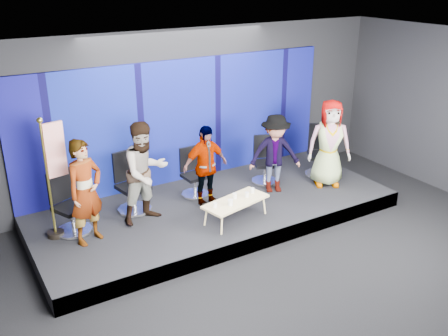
{
  "coord_description": "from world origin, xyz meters",
  "views": [
    {
      "loc": [
        -4.4,
        -5.16,
        4.62
      ],
      "look_at": [
        0.14,
        2.4,
        1.06
      ],
      "focal_mm": 40.0,
      "sensor_mm": 36.0,
      "label": 1
    }
  ],
  "objects": [
    {
      "name": "room_walls",
      "position": [
        0.0,
        0.0,
        2.43
      ],
      "size": [
        10.02,
        8.02,
        3.51
      ],
      "color": "black",
      "rests_on": "ground"
    },
    {
      "name": "coffee_table",
      "position": [
        -0.02,
        1.73,
        0.66
      ],
      "size": [
        1.34,
        0.8,
        0.39
      ],
      "rotation": [
        0.0,
        0.0,
        0.23
      ],
      "color": "tan",
      "rests_on": "riser"
    },
    {
      "name": "panelist_e",
      "position": [
        2.51,
        2.11,
        1.22
      ],
      "size": [
        1.07,
        0.96,
        1.84
      ],
      "primitive_type": "imported",
      "rotation": [
        0.0,
        0.0,
        -0.52
      ],
      "color": "black",
      "rests_on": "riser"
    },
    {
      "name": "ground",
      "position": [
        0.0,
        0.0,
        0.0
      ],
      "size": [
        10.0,
        10.0,
        0.0
      ],
      "primitive_type": "plane",
      "color": "black",
      "rests_on": "ground"
    },
    {
      "name": "chair_d",
      "position": [
        1.44,
        2.9,
        0.63
      ],
      "size": [
        0.74,
        0.74,
        1.01
      ],
      "rotation": [
        0.0,
        0.0,
        -0.38
      ],
      "color": "silver",
      "rests_on": "riser"
    },
    {
      "name": "chair_a",
      "position": [
        -2.72,
        2.83,
        0.67
      ],
      "size": [
        0.83,
        0.83,
        1.12
      ],
      "rotation": [
        0.0,
        0.0,
        0.42
      ],
      "color": "silver",
      "rests_on": "riser"
    },
    {
      "name": "chair_c",
      "position": [
        -0.18,
        3.08,
        0.62
      ],
      "size": [
        0.58,
        0.58,
        0.99
      ],
      "rotation": [
        0.0,
        0.0,
        0.04
      ],
      "color": "silver",
      "rests_on": "riser"
    },
    {
      "name": "panelist_a",
      "position": [
        -2.53,
        2.36,
        1.2
      ],
      "size": [
        0.78,
        0.67,
        1.81
      ],
      "primitive_type": "imported",
      "rotation": [
        0.0,
        0.0,
        0.42
      ],
      "color": "black",
      "rests_on": "riser"
    },
    {
      "name": "mug_a",
      "position": [
        -0.48,
        1.69,
        0.73
      ],
      "size": [
        0.07,
        0.07,
        0.08
      ],
      "primitive_type": "cylinder",
      "color": "silver",
      "rests_on": "coffee_table"
    },
    {
      "name": "flag_stand",
      "position": [
        -2.9,
        2.81,
        1.43
      ],
      "size": [
        0.49,
        0.28,
        2.13
      ],
      "rotation": [
        0.0,
        0.0,
        0.19
      ],
      "color": "black",
      "rests_on": "riser"
    },
    {
      "name": "panelist_b",
      "position": [
        -1.4,
        2.56,
        1.23
      ],
      "size": [
        1.02,
        0.86,
        1.87
      ],
      "primitive_type": "imported",
      "rotation": [
        0.0,
        0.0,
        0.18
      ],
      "color": "black",
      "rests_on": "riser"
    },
    {
      "name": "mug_c",
      "position": [
        0.01,
        1.81,
        0.74
      ],
      "size": [
        0.09,
        0.09,
        0.1
      ],
      "primitive_type": "cylinder",
      "color": "silver",
      "rests_on": "coffee_table"
    },
    {
      "name": "panelist_c",
      "position": [
        -0.17,
        2.58,
        1.1
      ],
      "size": [
        0.95,
        0.43,
        1.6
      ],
      "primitive_type": "imported",
      "rotation": [
        0.0,
        0.0,
        0.04
      ],
      "color": "black",
      "rests_on": "riser"
    },
    {
      "name": "backdrop",
      "position": [
        0.0,
        3.95,
        1.6
      ],
      "size": [
        7.0,
        0.08,
        2.6
      ],
      "primitive_type": "cube",
      "color": "#0C0759",
      "rests_on": "riser"
    },
    {
      "name": "panelist_d",
      "position": [
        1.34,
        2.41,
        1.12
      ],
      "size": [
        1.2,
        0.96,
        1.63
      ],
      "primitive_type": "imported",
      "rotation": [
        0.0,
        0.0,
        -0.38
      ],
      "color": "black",
      "rests_on": "riser"
    },
    {
      "name": "mug_d",
      "position": [
        0.24,
        1.75,
        0.73
      ],
      "size": [
        0.08,
        0.08,
        0.09
      ],
      "primitive_type": "cylinder",
      "color": "silver",
      "rests_on": "coffee_table"
    },
    {
      "name": "chair_b",
      "position": [
        -1.5,
        3.06,
        0.68
      ],
      "size": [
        0.76,
        0.76,
        1.15
      ],
      "rotation": [
        0.0,
        0.0,
        0.18
      ],
      "color": "silver",
      "rests_on": "riser"
    },
    {
      "name": "mug_b",
      "position": [
        -0.2,
        1.61,
        0.74
      ],
      "size": [
        0.09,
        0.09,
        0.11
      ],
      "primitive_type": "cylinder",
      "color": "silver",
      "rests_on": "coffee_table"
    },
    {
      "name": "mug_e",
      "position": [
        0.43,
        1.85,
        0.73
      ],
      "size": [
        0.08,
        0.08,
        0.09
      ],
      "primitive_type": "cylinder",
      "color": "silver",
      "rests_on": "coffee_table"
    },
    {
      "name": "chair_e",
      "position": [
        2.71,
        2.58,
        0.67
      ],
      "size": [
        0.87,
        0.87,
        1.14
      ],
      "rotation": [
        0.0,
        0.0,
        -0.52
      ],
      "color": "silver",
      "rests_on": "riser"
    },
    {
      "name": "riser",
      "position": [
        0.0,
        2.5,
        0.15
      ],
      "size": [
        7.0,
        3.0,
        0.3
      ],
      "primitive_type": "cube",
      "color": "black",
      "rests_on": "ground"
    }
  ]
}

